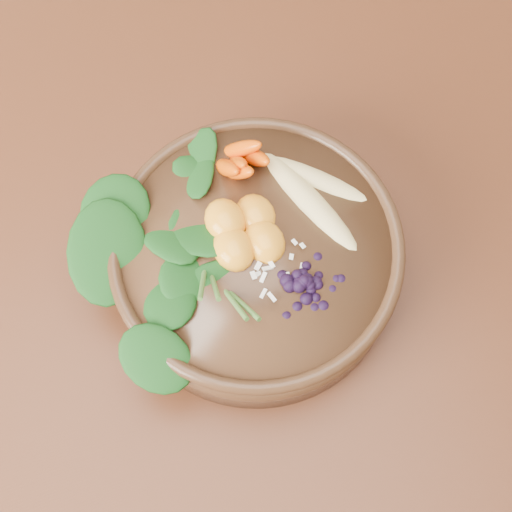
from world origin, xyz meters
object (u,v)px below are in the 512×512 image
(dining_table, at_px, (142,291))
(banana_halves, at_px, (314,183))
(stoneware_bowl, at_px, (256,260))
(carrot_cluster, at_px, (239,142))
(blueberry_pile, at_px, (303,278))
(kale_heap, at_px, (178,225))
(mandarin_cluster, at_px, (244,225))

(dining_table, distance_m, banana_halves, 0.25)
(stoneware_bowl, height_order, carrot_cluster, carrot_cluster)
(blueberry_pile, bearing_deg, carrot_cluster, 90.42)
(dining_table, relative_size, kale_heap, 9.46)
(carrot_cluster, height_order, mandarin_cluster, carrot_cluster)
(kale_heap, xyz_separation_m, blueberry_pile, (0.08, -0.09, -0.00))
(carrot_cluster, distance_m, banana_halves, 0.08)
(dining_table, relative_size, banana_halves, 11.11)
(dining_table, bearing_deg, carrot_cluster, 8.12)
(kale_heap, bearing_deg, mandarin_cluster, -21.81)
(dining_table, distance_m, stoneware_bowl, 0.18)
(banana_halves, bearing_deg, kale_heap, 156.45)
(stoneware_bowl, relative_size, mandarin_cluster, 3.15)
(carrot_cluster, distance_m, blueberry_pile, 0.13)
(kale_heap, xyz_separation_m, carrot_cluster, (0.08, 0.04, 0.02))
(dining_table, relative_size, blueberry_pile, 13.41)
(kale_heap, bearing_deg, dining_table, 152.89)
(stoneware_bowl, bearing_deg, banana_halves, 22.71)
(dining_table, relative_size, carrot_cluster, 22.47)
(carrot_cluster, height_order, blueberry_pile, carrot_cluster)
(dining_table, xyz_separation_m, carrot_cluster, (0.13, 0.02, 0.20))
(carrot_cluster, bearing_deg, mandarin_cluster, -129.81)
(banana_halves, bearing_deg, mandarin_cluster, 170.25)
(stoneware_bowl, xyz_separation_m, mandarin_cluster, (-0.00, 0.02, 0.05))
(dining_table, xyz_separation_m, stoneware_bowl, (0.11, -0.06, 0.13))
(dining_table, bearing_deg, kale_heap, -27.11)
(kale_heap, relative_size, carrot_cluster, 2.38)
(dining_table, relative_size, mandarin_cluster, 19.54)
(kale_heap, bearing_deg, carrot_cluster, 30.48)
(blueberry_pile, bearing_deg, kale_heap, 131.77)
(banana_halves, bearing_deg, stoneware_bowl, -177.26)
(kale_heap, bearing_deg, banana_halves, -3.58)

